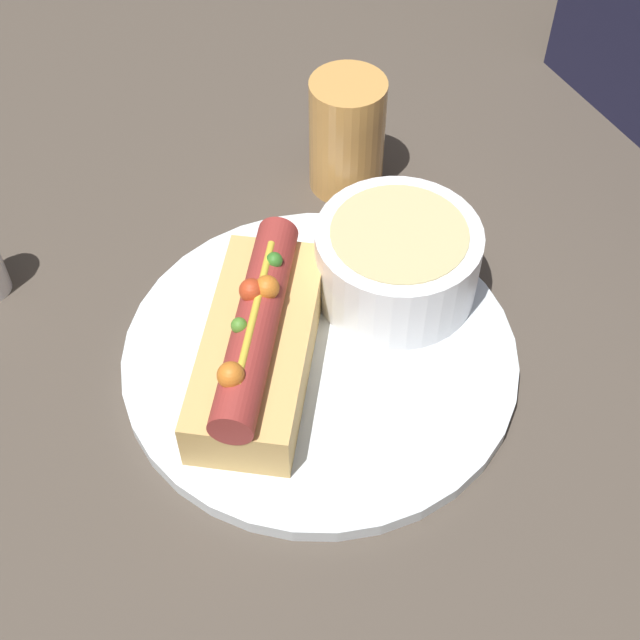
{
  "coord_description": "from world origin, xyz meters",
  "views": [
    {
      "loc": [
        0.34,
        -0.17,
        0.51
      ],
      "look_at": [
        0.0,
        0.0,
        0.05
      ],
      "focal_mm": 50.0,
      "sensor_mm": 36.0,
      "label": 1
    }
  ],
  "objects_px": {
    "spoon": "(306,271)",
    "drinking_glass": "(347,135)",
    "hot_dog": "(258,342)",
    "soup_bowl": "(397,258)"
  },
  "relations": [
    {
      "from": "spoon",
      "to": "drinking_glass",
      "type": "distance_m",
      "value": 0.13
    },
    {
      "from": "spoon",
      "to": "drinking_glass",
      "type": "relative_size",
      "value": 1.55
    },
    {
      "from": "hot_dog",
      "to": "spoon",
      "type": "height_order",
      "value": "hot_dog"
    },
    {
      "from": "drinking_glass",
      "to": "spoon",
      "type": "bearing_deg",
      "value": -42.19
    },
    {
      "from": "hot_dog",
      "to": "drinking_glass",
      "type": "height_order",
      "value": "drinking_glass"
    },
    {
      "from": "soup_bowl",
      "to": "drinking_glass",
      "type": "distance_m",
      "value": 0.13
    },
    {
      "from": "spoon",
      "to": "drinking_glass",
      "type": "bearing_deg",
      "value": 14.72
    },
    {
      "from": "hot_dog",
      "to": "soup_bowl",
      "type": "xyz_separation_m",
      "value": [
        -0.02,
        0.12,
        0.0
      ]
    },
    {
      "from": "hot_dog",
      "to": "spoon",
      "type": "xyz_separation_m",
      "value": [
        -0.06,
        0.07,
        -0.02
      ]
    },
    {
      "from": "soup_bowl",
      "to": "drinking_glass",
      "type": "relative_size",
      "value": 1.19
    }
  ]
}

